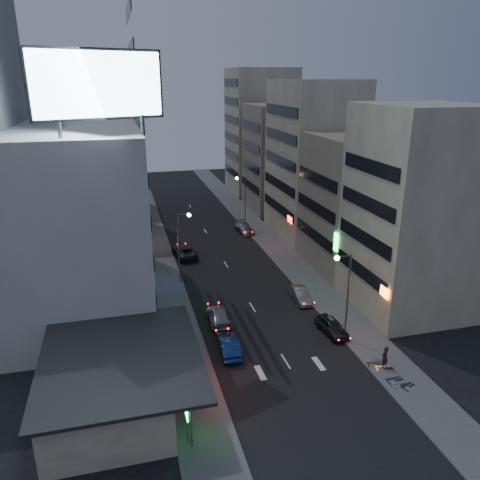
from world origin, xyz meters
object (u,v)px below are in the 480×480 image
object	(u,v)px
parked_car_left	(184,251)
scooter_black_b	(381,356)
scooter_silver_a	(406,374)
person	(385,357)
scooter_black_a	(411,376)
road_car_blue	(229,345)
parked_car_right_near	(332,327)
scooter_blue	(400,369)
road_car_silver	(219,316)
parked_car_right_mid	(300,295)
parked_car_right_far	(244,228)
scooter_silver_b	(392,359)

from	to	relation	value
parked_car_left	scooter_black_b	distance (m)	30.72
parked_car_left	scooter_silver_a	size ratio (longest dim) A/B	2.86
person	scooter_silver_a	distance (m)	2.11
parked_car_left	scooter_black_a	size ratio (longest dim) A/B	3.11
road_car_blue	scooter_silver_a	size ratio (longest dim) A/B	2.29
parked_car_right_near	scooter_blue	size ratio (longest dim) A/B	2.09
parked_car_right_near	scooter_silver_a	bearing A→B (deg)	-79.46
road_car_silver	scooter_black_a	bearing A→B (deg)	136.64
parked_car_right_mid	scooter_silver_a	distance (m)	15.33
scooter_silver_a	scooter_blue	world-z (taller)	scooter_blue
parked_car_right_near	scooter_silver_a	distance (m)	8.42
road_car_blue	road_car_silver	xyz separation A→B (m)	(0.27, 5.27, -0.00)
parked_car_left	road_car_silver	size ratio (longest dim) A/B	1.10
parked_car_right_near	parked_car_left	world-z (taller)	parked_car_left
parked_car_right_far	person	xyz separation A→B (m)	(1.69, -36.76, 0.35)
person	parked_car_left	bearing A→B (deg)	-92.50
scooter_black_a	road_car_silver	bearing A→B (deg)	23.77
person	road_car_silver	bearing A→B (deg)	-68.19
road_car_silver	scooter_blue	bearing A→B (deg)	137.70
scooter_black_a	scooter_silver_b	size ratio (longest dim) A/B	0.87
parked_car_right_mid	road_car_silver	xyz separation A→B (m)	(-9.28, -2.48, 0.05)
scooter_silver_a	scooter_silver_b	distance (m)	2.04
parked_car_right_mid	parked_car_right_far	size ratio (longest dim) A/B	0.84
parked_car_left	scooter_silver_b	size ratio (longest dim) A/B	2.70
road_car_blue	person	bearing A→B (deg)	158.69
parked_car_right_mid	parked_car_left	xyz separation A→B (m)	(-9.92, 15.85, 0.09)
parked_car_right_mid	scooter_black_b	bearing A→B (deg)	-77.47
scooter_silver_b	scooter_black_a	bearing A→B (deg)	-162.16
parked_car_right_near	scooter_silver_b	distance (m)	6.51
parked_car_left	parked_car_right_far	size ratio (longest dim) A/B	1.12
parked_car_left	scooter_blue	world-z (taller)	parked_car_left
parked_car_right_far	scooter_silver_b	size ratio (longest dim) A/B	2.42
parked_car_left	person	world-z (taller)	person
road_car_blue	scooter_black_a	size ratio (longest dim) A/B	2.49
scooter_silver_b	scooter_black_b	bearing A→B (deg)	50.85
road_car_silver	parked_car_right_near	bearing A→B (deg)	157.78
parked_car_right_far	scooter_black_b	distance (m)	36.08
parked_car_right_far	scooter_silver_a	world-z (taller)	parked_car_right_far
person	parked_car_right_mid	bearing A→B (deg)	-106.17
road_car_silver	scooter_silver_a	distance (m)	17.36
scooter_black_a	scooter_blue	bearing A→B (deg)	4.07
person	scooter_black_b	xyz separation A→B (m)	(0.18, 0.73, -0.40)
parked_car_right_near	parked_car_right_mid	distance (m)	7.01
parked_car_left	road_car_blue	size ratio (longest dim) A/B	1.25
parked_car_left	scooter_silver_b	distance (m)	31.55
person	parked_car_right_near	bearing A→B (deg)	-99.42
parked_car_right_mid	parked_car_right_far	distance (m)	23.65
parked_car_right_near	scooter_blue	xyz separation A→B (m)	(2.25, -7.46, 0.02)
person	scooter_black_a	world-z (taller)	person
road_car_silver	parked_car_right_far	bearing A→B (deg)	-107.13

